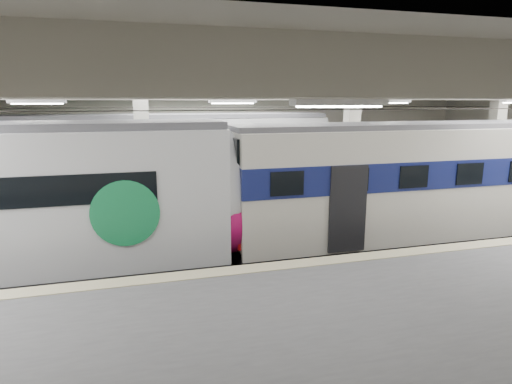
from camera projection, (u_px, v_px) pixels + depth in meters
name	position (u px, v px, depth m)	size (l,w,h in m)	color
station_hall	(264.00, 168.00, 11.22)	(36.00, 24.00, 5.75)	black
modern_emu	(40.00, 206.00, 11.57)	(13.69, 2.83, 4.42)	silver
older_rer	(412.00, 183.00, 14.57)	(12.81, 2.83, 4.26)	beige
far_train	(159.00, 167.00, 17.62)	(14.00, 3.31, 4.44)	silver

